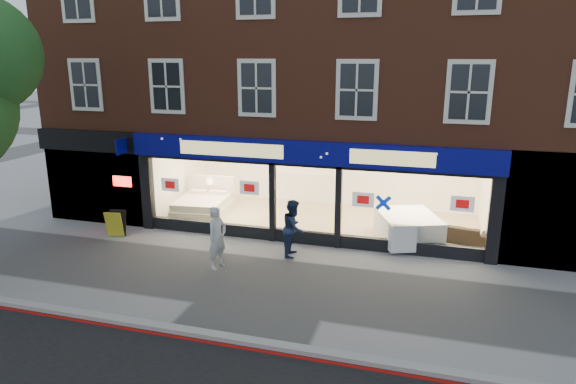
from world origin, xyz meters
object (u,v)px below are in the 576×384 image
at_px(pedestrian_blue, 294,228).
at_px(pedestrian_grey, 217,238).
at_px(a_board, 116,224).
at_px(display_bed, 203,205).
at_px(sofa, 457,232).
at_px(mattress_stack, 408,228).

bearing_deg(pedestrian_blue, pedestrian_grey, 126.00).
distance_m(a_board, pedestrian_grey, 4.49).
xyz_separation_m(display_bed, sofa, (8.87, -0.32, -0.07)).
bearing_deg(pedestrian_grey, display_bed, 50.75).
distance_m(a_board, pedestrian_blue, 6.03).
bearing_deg(sofa, pedestrian_blue, 39.79).
bearing_deg(mattress_stack, pedestrian_grey, -145.04).
distance_m(sofa, a_board, 10.96).
height_order(display_bed, sofa, display_bed).
xyz_separation_m(display_bed, a_board, (-1.82, -2.74, -0.01)).
height_order(display_bed, pedestrian_blue, pedestrian_blue).
relative_size(a_board, pedestrian_grey, 0.49).
bearing_deg(pedestrian_blue, display_bed, 53.45).
xyz_separation_m(display_bed, pedestrian_blue, (4.20, -2.68, 0.41)).
height_order(display_bed, mattress_stack, display_bed).
xyz_separation_m(mattress_stack, pedestrian_blue, (-3.17, -1.97, 0.33)).
height_order(sofa, pedestrian_blue, pedestrian_blue).
height_order(mattress_stack, pedestrian_blue, pedestrian_blue).
bearing_deg(pedestrian_blue, sofa, -67.32).
bearing_deg(mattress_stack, display_bed, 174.53).
xyz_separation_m(mattress_stack, pedestrian_grey, (-4.95, -3.46, 0.36)).
relative_size(display_bed, pedestrian_blue, 1.38).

